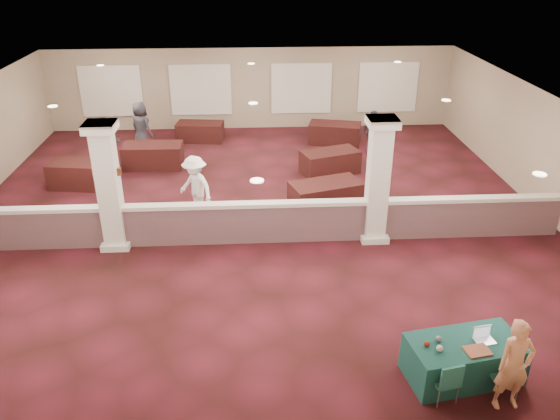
{
  "coord_description": "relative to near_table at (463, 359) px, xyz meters",
  "views": [
    {
      "loc": [
        -0.1,
        -13.64,
        6.88
      ],
      "look_at": [
        0.57,
        -2.0,
        1.12
      ],
      "focal_mm": 35.0,
      "sensor_mm": 36.0,
      "label": 1
    }
  ],
  "objects": [
    {
      "name": "far_table_back_left",
      "position": [
        -6.88,
        10.35,
        0.02
      ],
      "size": [
        1.97,
        1.01,
        0.79
      ],
      "primitive_type": "cube",
      "rotation": [
        0.0,
        0.0,
        -0.02
      ],
      "color": "black",
      "rests_on": "ground"
    },
    {
      "name": "sconce_left",
      "position": [
        -7.28,
        5.0,
        1.63
      ],
      "size": [
        0.12,
        0.12,
        0.18
      ],
      "color": "brown",
      "rests_on": "column_left"
    },
    {
      "name": "yarn_grey",
      "position": [
        -0.47,
        0.04,
        0.43
      ],
      "size": [
        0.11,
        0.11,
        0.11
      ],
      "primitive_type": "sphere",
      "color": "#4D4E52",
      "rests_on": "near_table"
    },
    {
      "name": "partition_wall",
      "position": [
        -3.5,
        5.0,
        0.19
      ],
      "size": [
        15.6,
        0.28,
        1.1
      ],
      "color": "brown",
      "rests_on": "ground"
    },
    {
      "name": "screen_glow",
      "position": [
        0.29,
        0.11,
        0.49
      ],
      "size": [
        0.3,
        0.06,
        0.19
      ],
      "primitive_type": "cube",
      "rotation": [
        0.0,
        0.0,
        0.17
      ],
      "color": "silver",
      "rests_on": "near_table"
    },
    {
      "name": "sconce_right",
      "position": [
        -6.72,
        5.0,
        1.63
      ],
      "size": [
        0.12,
        0.12,
        0.18
      ],
      "color": "brown",
      "rests_on": "column_left"
    },
    {
      "name": "wall_front",
      "position": [
        -3.5,
        -1.5,
        1.23
      ],
      "size": [
        16.0,
        0.04,
        3.2
      ],
      "primitive_type": "cube",
      "color": "#86745C",
      "rests_on": "ground"
    },
    {
      "name": "laptop_base",
      "position": [
        0.31,
        0.0,
        0.38
      ],
      "size": [
        0.37,
        0.29,
        0.02
      ],
      "primitive_type": "cube",
      "rotation": [
        0.0,
        0.0,
        0.17
      ],
      "color": "silver",
      "rests_on": "near_table"
    },
    {
      "name": "attendee_b",
      "position": [
        -5.11,
        6.5,
        0.52
      ],
      "size": [
        1.19,
        1.15,
        1.78
      ],
      "primitive_type": "imported",
      "rotation": [
        0.0,
        0.0,
        -0.74
      ],
      "color": "white",
      "rests_on": "ground"
    },
    {
      "name": "wall_right",
      "position": [
        4.5,
        6.5,
        1.23
      ],
      "size": [
        0.04,
        16.0,
        3.2
      ],
      "primitive_type": "cube",
      "color": "#86745C",
      "rests_on": "ground"
    },
    {
      "name": "attendee_d",
      "position": [
        -7.5,
        11.99,
        0.53
      ],
      "size": [
        1.0,
        0.91,
        1.8
      ],
      "primitive_type": "imported",
      "rotation": [
        0.0,
        0.0,
        2.51
      ],
      "color": "black",
      "rests_on": "ground"
    },
    {
      "name": "yarn_red",
      "position": [
        -0.71,
        -0.07,
        0.42
      ],
      "size": [
        0.1,
        0.1,
        0.1
      ],
      "primitive_type": "sphere",
      "color": "maroon",
      "rests_on": "near_table"
    },
    {
      "name": "far_table_front_center",
      "position": [
        -1.5,
        6.8,
        0.03
      ],
      "size": [
        2.18,
        1.53,
        0.8
      ],
      "primitive_type": "cube",
      "rotation": [
        0.0,
        0.0,
        0.3
      ],
      "color": "black",
      "rests_on": "ground"
    },
    {
      "name": "attendee_c",
      "position": [
        0.75,
        11.29,
        0.41
      ],
      "size": [
        1.01,
        0.84,
        1.56
      ],
      "primitive_type": "imported",
      "rotation": [
        0.0,
        0.0,
        0.53
      ],
      "color": "black",
      "rests_on": "ground"
    },
    {
      "name": "ceiling",
      "position": [
        -3.5,
        6.5,
        2.83
      ],
      "size": [
        16.0,
        16.0,
        0.02
      ],
      "primitive_type": "cube",
      "color": "white",
      "rests_on": "wall_back"
    },
    {
      "name": "far_table_back_right",
      "position": [
        -0.41,
        12.39,
        0.01
      ],
      "size": [
        2.08,
        1.39,
        0.77
      ],
      "primitive_type": "cube",
      "rotation": [
        0.0,
        0.0,
        -0.25
      ],
      "color": "black",
      "rests_on": "ground"
    },
    {
      "name": "conf_chair_side",
      "position": [
        -0.5,
        -0.58,
        0.12
      ],
      "size": [
        0.49,
        0.5,
        0.84
      ],
      "rotation": [
        0.0,
        0.0,
        0.2
      ],
      "color": "#1F5B50",
      "rests_on": "ground"
    },
    {
      "name": "column_left",
      "position": [
        -7.0,
        5.0,
        1.26
      ],
      "size": [
        0.72,
        0.72,
        3.2
      ],
      "color": "silver",
      "rests_on": "ground"
    },
    {
      "name": "scissors",
      "position": [
        0.7,
        -0.17,
        0.38
      ],
      "size": [
        0.13,
        0.05,
        0.01
      ],
      "primitive_type": "cube",
      "rotation": [
        0.0,
        0.0,
        0.17
      ],
      "color": "red",
      "rests_on": "near_table"
    },
    {
      "name": "far_table_front_left",
      "position": [
        -8.79,
        8.82,
        0.03
      ],
      "size": [
        2.09,
        1.26,
        0.8
      ],
      "primitive_type": "cube",
      "rotation": [
        0.0,
        0.0,
        -0.14
      ],
      "color": "black",
      "rests_on": "ground"
    },
    {
      "name": "near_table",
      "position": [
        0.0,
        0.0,
        0.0
      ],
      "size": [
        2.08,
        1.28,
        0.75
      ],
      "primitive_type": "cube",
      "rotation": [
        0.0,
        0.0,
        0.17
      ],
      "color": "#103C34",
      "rests_on": "ground"
    },
    {
      "name": "attendee_a",
      "position": [
        -8.31,
        10.19,
        0.53
      ],
      "size": [
        0.96,
        0.71,
        1.8
      ],
      "primitive_type": "imported",
      "rotation": [
        0.0,
        0.0,
        0.29
      ],
      "color": "black",
      "rests_on": "ground"
    },
    {
      "name": "yarn_cream",
      "position": [
        -0.54,
        -0.19,
        0.43
      ],
      "size": [
        0.11,
        0.11,
        0.11
      ],
      "primitive_type": "sphere",
      "color": "beige",
      "rests_on": "near_table"
    },
    {
      "name": "ground",
      "position": [
        -3.5,
        6.5,
        -0.37
      ],
      "size": [
        16.0,
        16.0,
        0.0
      ],
      "primitive_type": "plane",
      "color": "#421019",
      "rests_on": "ground"
    },
    {
      "name": "far_table_back_center",
      "position": [
        -5.5,
        13.0,
        -0.02
      ],
      "size": [
        1.83,
        1.08,
        0.7
      ],
      "primitive_type": "cube",
      "rotation": [
        0.0,
        0.0,
        -0.13
      ],
      "color": "black",
      "rests_on": "ground"
    },
    {
      "name": "laptop_screen",
      "position": [
        0.29,
        0.12,
        0.5
      ],
      "size": [
        0.33,
        0.07,
        0.22
      ],
      "primitive_type": "cube",
      "rotation": [
        0.0,
        0.0,
        0.17
      ],
      "color": "silver",
      "rests_on": "near_table"
    },
    {
      "name": "wall_back",
      "position": [
        -3.5,
        14.5,
        1.23
      ],
      "size": [
        16.0,
        0.04,
        3.2
      ],
      "primitive_type": "cube",
      "color": "#86745C",
      "rests_on": "ground"
    },
    {
      "name": "column_right",
      "position": [
        -0.5,
        5.0,
        1.26
      ],
      "size": [
        0.72,
        0.72,
        3.2
      ],
      "color": "silver",
      "rests_on": "ground"
    },
    {
      "name": "woman",
      "position": [
        0.5,
        -0.7,
        0.46
      ],
      "size": [
        0.63,
        0.45,
        1.66
      ],
      "primitive_type": "imported",
      "rotation": [
        0.0,
        0.0,
        0.08
      ],
      "color": "#EF9867",
      "rests_on": "ground"
    },
    {
      "name": "conf_chair_main",
      "position": [
        0.5,
        -0.58,
        0.13
      ],
      "size": [
        0.44,
        0.44,
        0.85
      ],
      "rotation": [
        0.0,
        0.0,
        0.04
      ],
      "color": "#1F5B50",
      "rests_on": "ground"
    },
    {
      "name": "knitting",
      "position": [
        0.09,
        -0.24,
        0.39
      ],
      "size": [
        0.45,
        0.37,
        0.03
      ],
      "primitive_type": "cube",
      "rotation": [
        0.0,
        0.0,
        0.17
      ],
      "color": "#C95020",
      "rests_on": "near_table"
    },
    {
      "name": "far_table_front_right",
      "position": [
        -1.0,
        9.48,
        0.0
      ],
      "size": [
        2.05,
        1.47,
        0.75
      ],
      "primitive_type": "cube",
      "rotation": [
        0.0,
        0.0,
        0.33
      ],
      "color": "black",
      "rests_on": "ground"
    }
  ]
}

